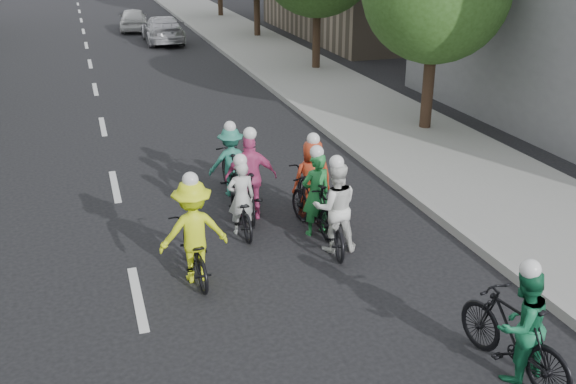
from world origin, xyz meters
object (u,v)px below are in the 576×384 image
cyclist_0 (241,206)px  cyclist_2 (194,240)px  cyclist_5 (315,202)px  cyclist_7 (231,166)px  cyclist_6 (334,216)px  follow_car_lead (162,29)px  follow_car_trail (133,19)px  cyclist_3 (250,185)px  cyclist_1 (517,331)px  cyclist_4 (311,187)px

cyclist_0 → cyclist_2: size_ratio=0.89×
cyclist_5 → cyclist_7: size_ratio=1.09×
cyclist_5 → cyclist_6: cyclist_6 is taller
cyclist_0 → follow_car_lead: cyclist_0 is taller
cyclist_7 → follow_car_trail: (0.36, 25.56, -0.01)m
cyclist_0 → cyclist_3: bearing=-120.3°
cyclist_1 → cyclist_2: (-3.49, 3.77, 0.04)m
cyclist_1 → cyclist_5: cyclist_5 is taller
cyclist_0 → cyclist_4: size_ratio=0.92×
cyclist_5 → cyclist_1: bearing=92.1°
cyclist_0 → cyclist_1: 5.76m
cyclist_0 → cyclist_6: bearing=140.8°
cyclist_7 → follow_car_lead: bearing=-93.5°
cyclist_1 → follow_car_trail: bearing=-97.6°
cyclist_1 → cyclist_6: size_ratio=1.04×
cyclist_0 → cyclist_4: 1.56m
cyclist_1 → cyclist_5: (-0.99, 4.80, -0.03)m
follow_car_trail → follow_car_lead: bearing=108.2°
follow_car_lead → cyclist_5: bearing=89.8°
follow_car_lead → cyclist_6: bearing=90.1°
cyclist_0 → follow_car_lead: bearing=-93.0°
cyclist_7 → follow_car_lead: (1.37, 20.82, 0.03)m
cyclist_1 → cyclist_2: cyclist_2 is taller
follow_car_lead → cyclist_0: bearing=86.4°
cyclist_4 → cyclist_7: (-1.27, 1.65, 0.03)m
follow_car_lead → follow_car_trail: follow_car_lead is taller
cyclist_1 → cyclist_2: bearing=-57.9°
cyclist_5 → follow_car_trail: bearing=-98.1°
cyclist_7 → follow_car_trail: cyclist_7 is taller
cyclist_4 → cyclist_5: bearing=76.5°
cyclist_1 → follow_car_trail: (-1.70, 32.75, -0.02)m
cyclist_2 → cyclist_1: bearing=130.9°
cyclist_7 → cyclist_0: bearing=82.4°
cyclist_3 → cyclist_4: size_ratio=1.04×
cyclist_6 → cyclist_5: bearing=-71.7°
cyclist_0 → cyclist_1: size_ratio=0.86×
cyclist_7 → follow_car_trail: bearing=-90.5°
cyclist_1 → cyclist_6: (-0.89, 4.06, -0.02)m
follow_car_trail → cyclist_6: bearing=97.8°
cyclist_4 → cyclist_1: bearing=100.1°
cyclist_7 → cyclist_2: bearing=67.5°
cyclist_7 → cyclist_5: bearing=114.2°
follow_car_lead → cyclist_1: bearing=92.0°
cyclist_0 → follow_car_lead: (1.63, 22.73, 0.15)m
cyclist_4 → cyclist_6: (-0.11, -1.47, 0.03)m
cyclist_3 → cyclist_7: bearing=-77.1°
cyclist_1 → cyclist_3: cyclist_3 is taller
cyclist_4 → cyclist_6: size_ratio=0.98×
cyclist_1 → cyclist_7: size_ratio=1.17×
cyclist_4 → follow_car_lead: cyclist_4 is taller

